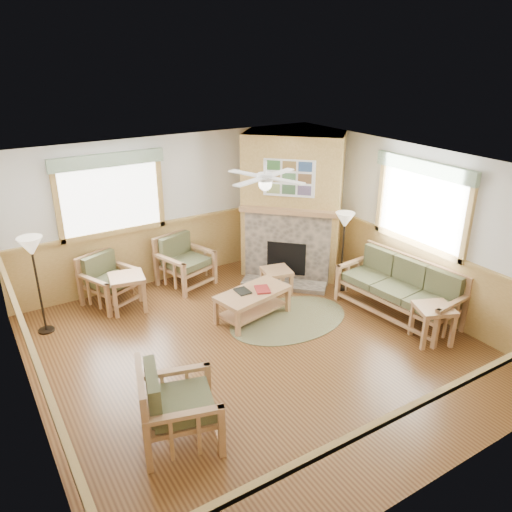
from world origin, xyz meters
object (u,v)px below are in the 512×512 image
sofa (398,289)px  footstool (277,280)px  floor_lamp_left (38,286)px  floor_lamp_right (343,252)px  coffee_table (253,305)px  end_table_sofa (432,324)px  end_table_chairs (128,293)px  armchair_back_right (185,261)px  armchair_left (179,404)px  armchair_back_left (110,280)px

sofa → footstool: bearing=-152.2°
sofa → floor_lamp_left: floor_lamp_left is taller
sofa → floor_lamp_left: 5.64m
sofa → floor_lamp_right: size_ratio=1.37×
sofa → coffee_table: sofa is taller
floor_lamp_left → floor_lamp_right: (4.89, -1.29, -0.05)m
end_table_sofa → footstool: size_ratio=1.20×
end_table_chairs → coffee_table: bearing=-39.8°
armchair_back_right → floor_lamp_right: size_ratio=0.63×
end_table_chairs → end_table_sofa: size_ratio=1.06×
end_table_chairs → floor_lamp_right: floor_lamp_right is taller
sofa → footstool: sofa is taller
armchair_left → footstool: size_ratio=1.96×
armchair_back_right → floor_lamp_right: 2.87m
floor_lamp_left → floor_lamp_right: 5.06m
coffee_table → floor_lamp_left: size_ratio=0.77×
end_table_chairs → footstool: bearing=-16.5°
floor_lamp_right → floor_lamp_left: bearing=165.3°
coffee_table → end_table_sofa: bearing=-58.3°
sofa → coffee_table: bearing=-125.4°
coffee_table → footstool: coffee_table is taller
footstool → floor_lamp_right: size_ratio=0.33×
end_table_sofa → floor_lamp_left: 5.95m
armchair_back_left → coffee_table: size_ratio=0.72×
sofa → floor_lamp_right: (-0.15, 1.23, 0.27)m
armchair_left → footstool: bearing=-34.3°
armchair_back_right → end_table_sofa: bearing=-75.8°
footstool → armchair_back_left: bearing=157.5°
floor_lamp_right → end_table_chairs: bearing=160.1°
armchair_back_left → floor_lamp_left: size_ratio=0.55×
sofa → armchair_back_right: bearing=-145.5°
sofa → armchair_back_left: 4.83m
armchair_left → floor_lamp_right: bearing=-48.3°
end_table_sofa → armchair_back_right: bearing=121.9°
coffee_table → end_table_chairs: size_ratio=1.95×
end_table_chairs → armchair_back_left: bearing=116.3°
armchair_back_left → footstool: bearing=-45.8°
armchair_back_left → coffee_table: 2.50m
armchair_left → footstool: 3.92m
armchair_back_left → floor_lamp_left: bearing=174.4°
end_table_sofa → floor_lamp_left: size_ratio=0.37×
end_table_chairs → sofa: bearing=-34.2°
sofa → footstool: size_ratio=4.15×
armchair_back_left → floor_lamp_left: (-1.16, -0.37, 0.35)m
armchair_left → end_table_chairs: 3.30m
armchair_back_left → coffee_table: bearing=-66.9°
floor_lamp_right → armchair_left: bearing=-154.0°
armchair_back_right → floor_lamp_left: 2.61m
sofa → end_table_sofa: sofa is taller
armchair_left → end_table_sofa: 4.03m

